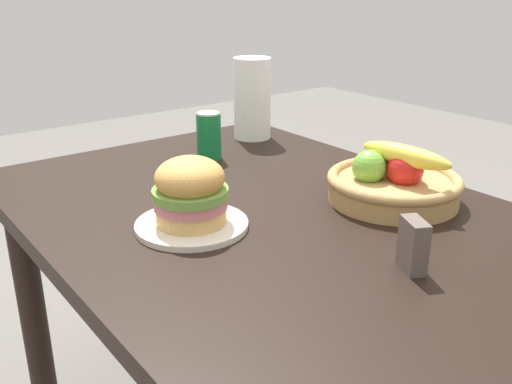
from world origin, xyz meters
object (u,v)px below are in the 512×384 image
at_px(fruit_basket, 394,181).
at_px(paper_towel_roll, 252,99).
at_px(napkin_holder, 413,245).
at_px(sandwich, 190,191).
at_px(soda_can, 209,136).
at_px(plate, 192,225).

height_order(fruit_basket, paper_towel_roll, paper_towel_roll).
relative_size(paper_towel_roll, napkin_holder, 2.67).
xyz_separation_m(sandwich, soda_can, (-0.36, 0.28, -0.01)).
xyz_separation_m(plate, fruit_basket, (0.14, 0.43, 0.04)).
relative_size(sandwich, soda_can, 1.17).
bearing_deg(plate, fruit_basket, 71.33).
height_order(sandwich, napkin_holder, sandwich).
distance_m(plate, napkin_holder, 0.42).
xyz_separation_m(fruit_basket, napkin_holder, (0.23, -0.22, -0.00)).
bearing_deg(soda_can, sandwich, -37.29).
xyz_separation_m(soda_can, fruit_basket, (0.51, 0.15, -0.02)).
bearing_deg(sandwich, plate, -90.00).
xyz_separation_m(fruit_basket, paper_towel_roll, (-0.61, 0.07, 0.07)).
height_order(plate, sandwich, sandwich).
distance_m(paper_towel_roll, napkin_holder, 0.88).
bearing_deg(fruit_basket, sandwich, -108.67).
relative_size(sandwich, fruit_basket, 0.51).
relative_size(sandwich, napkin_holder, 1.64).
xyz_separation_m(soda_can, napkin_holder, (0.73, -0.07, -0.02)).
height_order(plate, fruit_basket, fruit_basket).
height_order(soda_can, fruit_basket, fruit_basket).
distance_m(sandwich, paper_towel_roll, 0.68).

